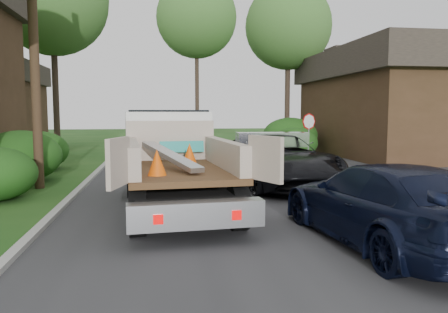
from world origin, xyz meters
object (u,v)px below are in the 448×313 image
at_px(stop_sign, 309,129).
at_px(tree_center_far, 197,18).
at_px(house_right, 407,102).
at_px(tree_left_far, 52,0).
at_px(navy_suv, 384,204).
at_px(tree_right_far, 288,27).
at_px(utility_pole, 34,29).
at_px(black_pickup, 275,159).
at_px(flatbed_truck, 171,152).

xyz_separation_m(stop_sign, tree_center_far, (-3.20, 21.00, 9.20)).
relative_size(house_right, tree_left_far, 1.06).
distance_m(house_right, navy_suv, 19.65).
xyz_separation_m(house_right, tree_right_far, (-5.50, 6.00, 5.32)).
height_order(utility_pole, tree_center_far, tree_center_far).
bearing_deg(navy_suv, tree_right_far, -107.08).
height_order(tree_center_far, black_pickup, tree_center_far).
bearing_deg(utility_pole, tree_right_far, 49.16).
distance_m(stop_sign, house_right, 9.37).
relative_size(utility_pole, house_right, 0.77).
height_order(tree_left_far, black_pickup, tree_left_far).
xyz_separation_m(tree_right_far, flatbed_truck, (-8.73, -17.94, -7.08)).
bearing_deg(utility_pole, black_pickup, -3.50).
bearing_deg(navy_suv, tree_left_far, -67.42).
bearing_deg(tree_center_far, flatbed_truck, -96.60).
xyz_separation_m(house_right, tree_left_far, (-20.50, 3.00, 5.82)).
relative_size(house_right, flatbed_truck, 1.86).
relative_size(stop_sign, tree_right_far, 0.22).
xyz_separation_m(stop_sign, flatbed_truck, (-6.43, -6.94, -0.38)).
bearing_deg(flatbed_truck, utility_pole, 141.12).
bearing_deg(house_right, navy_suv, -122.22).
xyz_separation_m(house_right, tree_center_far, (-11.00, 16.00, 7.82)).
xyz_separation_m(house_right, navy_suv, (-10.40, -16.50, -2.38)).
height_order(tree_right_far, navy_suv, tree_right_far).
bearing_deg(flatbed_truck, tree_right_far, 59.70).
xyz_separation_m(utility_pole, tree_right_far, (12.98, 15.02, 3.31)).
height_order(house_right, tree_left_far, tree_left_far).
distance_m(utility_pole, tree_right_far, 20.12).
distance_m(tree_right_far, black_pickup, 18.00).
relative_size(flatbed_truck, navy_suv, 1.30).
bearing_deg(flatbed_truck, house_right, 35.65).
xyz_separation_m(tree_left_far, tree_center_far, (9.50, 13.00, 2.00)).
distance_m(house_right, black_pickup, 14.41).
distance_m(utility_pole, tree_center_far, 26.75).
bearing_deg(stop_sign, tree_center_far, 98.66).
bearing_deg(black_pickup, tree_right_far, 64.15).
relative_size(stop_sign, utility_pole, 0.25).
relative_size(tree_left_far, flatbed_truck, 1.75).
bearing_deg(tree_center_far, navy_suv, -88.94).
height_order(house_right, tree_right_far, tree_right_far).
bearing_deg(house_right, tree_center_far, 124.51).
xyz_separation_m(utility_pole, black_pickup, (7.88, -0.48, -4.29)).
height_order(utility_pole, flatbed_truck, utility_pole).
relative_size(black_pickup, navy_suv, 1.18).
relative_size(tree_right_far, navy_suv, 2.14).
height_order(tree_left_far, tree_center_far, tree_center_far).
distance_m(tree_left_far, tree_center_far, 16.22).
xyz_separation_m(tree_right_far, black_pickup, (-5.10, -15.50, -7.59)).
xyz_separation_m(stop_sign, navy_suv, (-2.60, -11.50, -1.00)).
relative_size(tree_left_far, tree_center_far, 0.84).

